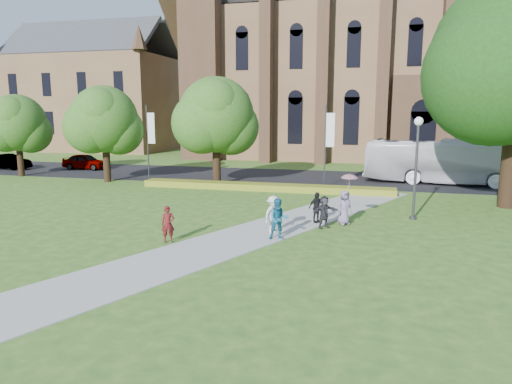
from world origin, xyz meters
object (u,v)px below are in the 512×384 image
(tour_coach, at_px, (447,162))
(car_1, at_px, (8,162))
(pedestrian_0, at_px, (168,224))
(streetlamp, at_px, (417,156))
(car_0, at_px, (85,161))

(tour_coach, height_order, car_1, tour_coach)
(car_1, xyz_separation_m, pedestrian_0, (25.67, -19.13, 0.06))
(pedestrian_0, bearing_deg, streetlamp, 8.68)
(streetlamp, distance_m, tour_coach, 13.37)
(car_0, relative_size, car_1, 1.00)
(pedestrian_0, bearing_deg, car_0, 105.86)
(car_1, height_order, pedestrian_0, pedestrian_0)
(streetlamp, xyz_separation_m, car_0, (-28.88, 13.88, -2.53))
(tour_coach, bearing_deg, car_1, 96.78)
(car_1, bearing_deg, tour_coach, -86.86)
(car_0, distance_m, car_1, 7.46)
(streetlamp, relative_size, car_0, 1.20)
(streetlamp, distance_m, pedestrian_0, 12.85)
(tour_coach, height_order, pedestrian_0, tour_coach)
(streetlamp, height_order, pedestrian_0, streetlamp)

